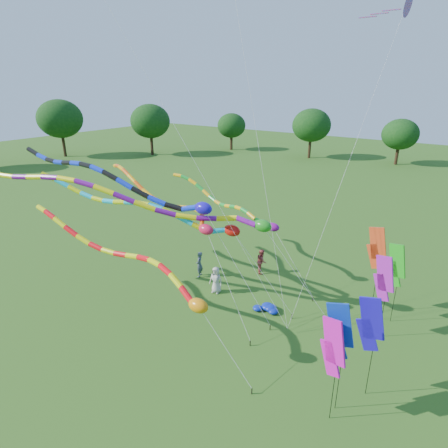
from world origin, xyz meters
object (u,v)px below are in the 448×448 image
Objects in this scene: tube_kite_red at (132,262)px; blue_nylon_heap at (265,309)px; person_c at (262,261)px; tube_kite_orange at (166,201)px; person_a at (216,280)px; person_b at (199,264)px.

blue_nylon_heap is (4.79, 5.24, -3.71)m from tube_kite_red.
person_c reaches higher than blue_nylon_heap.
tube_kite_orange is 7.97× the size of person_c.
person_c is (2.25, 9.23, -3.04)m from tube_kite_red.
person_a is 1.01× the size of person_c.
person_b is 4.26m from person_c.
person_a is at bearing 178.56° from blue_nylon_heap.
blue_nylon_heap is 0.83× the size of person_a.
person_c is (1.00, 3.91, -0.01)m from person_a.
person_b is at bearing 87.90° from tube_kite_orange.
tube_kite_orange reaches higher than tube_kite_red.
tube_kite_red is 8.01m from blue_nylon_heap.
blue_nylon_heap is 0.80× the size of person_b.
person_b is 1.04× the size of person_c.
tube_kite_red is 6.25m from person_a.
person_a is (-3.55, 0.09, 0.67)m from blue_nylon_heap.
person_a is 2.36m from person_b.
blue_nylon_heap is at bearing 178.29° from person_c.
person_b is (-0.88, 6.35, -3.01)m from tube_kite_red.
tube_kite_orange is at bearing 112.83° from tube_kite_red.
blue_nylon_heap is 3.61m from person_a.
tube_kite_orange is 7.95m from person_c.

